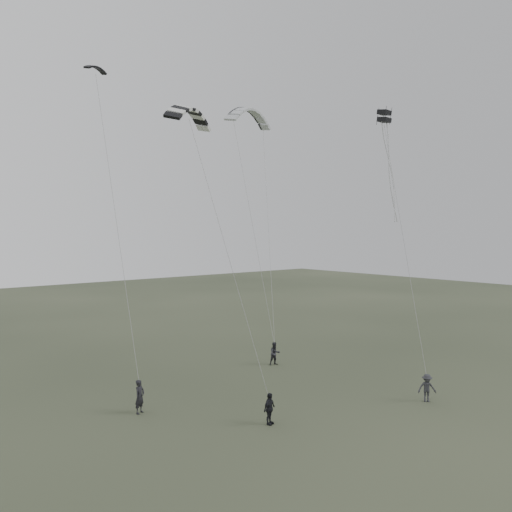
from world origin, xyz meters
TOP-DOWN VIEW (x-y plane):
  - ground at (0.00, 0.00)m, footprint 140.00×140.00m
  - flyer_left at (-6.11, 5.68)m, footprint 0.72×0.63m
  - flyer_right at (5.05, 8.06)m, footprint 0.89×0.79m
  - flyer_center at (-2.15, 0.48)m, footprint 0.94×0.61m
  - flyer_far at (6.30, -2.53)m, footprint 1.07×1.04m
  - kite_dark_small at (-5.75, 11.40)m, footprint 1.48×0.98m
  - kite_pale_large at (7.22, 13.50)m, footprint 4.79×2.35m
  - kite_striped at (-4.41, 3.70)m, footprint 3.28×2.40m
  - kite_box at (8.08, 1.66)m, footprint 0.68×0.78m

SIDE VIEW (x-z plane):
  - ground at x=0.00m, z-range 0.00..0.00m
  - flyer_far at x=6.30m, z-range 0.00..1.47m
  - flyer_center at x=-2.15m, z-range 0.00..1.48m
  - flyer_right at x=5.05m, z-range 0.00..1.54m
  - flyer_left at x=-6.11m, z-range 0.00..1.66m
  - kite_striped at x=-4.41m, z-range 14.11..15.50m
  - kite_box at x=8.08m, z-range 15.52..16.33m
  - kite_dark_small at x=-5.75m, z-range 18.09..18.64m
  - kite_pale_large at x=7.22m, z-range 17.39..19.40m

